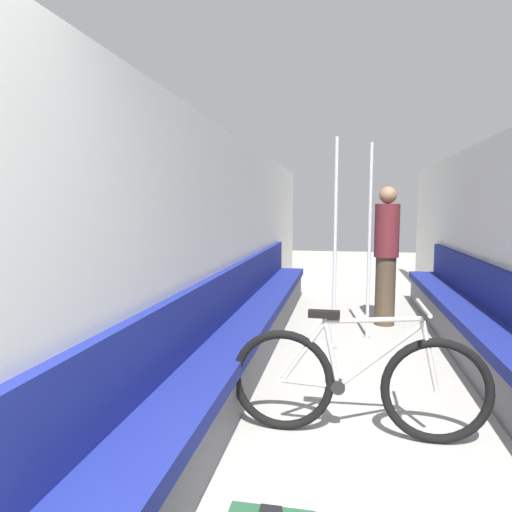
% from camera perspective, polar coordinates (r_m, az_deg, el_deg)
% --- Properties ---
extents(wall_left, '(0.10, 10.95, 2.19)m').
position_cam_1_polar(wall_left, '(4.49, -3.75, 1.33)').
color(wall_left, silver).
rests_on(wall_left, ground).
extents(bench_seat_row_left, '(0.43, 6.48, 0.90)m').
position_cam_1_polar(bench_seat_row_left, '(4.52, -0.86, -8.83)').
color(bench_seat_row_left, '#5B5B60').
rests_on(bench_seat_row_left, ground).
extents(bench_seat_row_right, '(0.43, 6.48, 0.90)m').
position_cam_1_polar(bench_seat_row_right, '(4.62, 27.01, -9.19)').
color(bench_seat_row_right, '#5B5B60').
rests_on(bench_seat_row_right, ground).
extents(bicycle, '(1.63, 0.46, 0.87)m').
position_cam_1_polar(bicycle, '(3.07, 12.49, -15.18)').
color(bicycle, black).
rests_on(bicycle, ground).
extents(grab_pole_near, '(0.08, 0.08, 2.17)m').
position_cam_1_polar(grab_pole_near, '(4.73, 9.85, 1.04)').
color(grab_pole_near, gray).
rests_on(grab_pole_near, ground).
extents(grab_pole_far, '(0.08, 0.08, 2.17)m').
position_cam_1_polar(grab_pole_far, '(5.21, 13.98, 1.41)').
color(grab_pole_far, gray).
rests_on(grab_pole_far, ground).
extents(passenger_standing, '(0.30, 0.30, 1.72)m').
position_cam_1_polar(passenger_standing, '(5.86, 15.97, 0.23)').
color(passenger_standing, '#473828').
rests_on(passenger_standing, ground).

